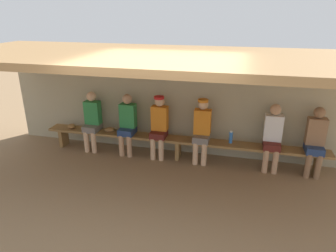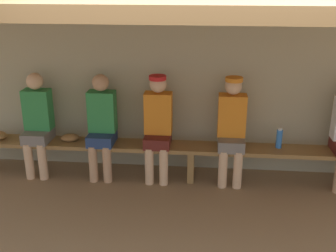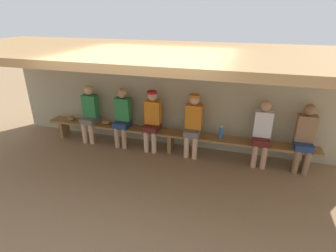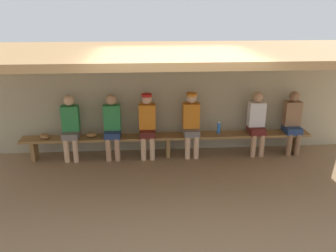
# 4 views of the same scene
# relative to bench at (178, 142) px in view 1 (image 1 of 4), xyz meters

# --- Properties ---
(ground_plane) EXTENTS (24.00, 24.00, 0.00)m
(ground_plane) POSITION_rel_bench_xyz_m (0.00, -1.55, -0.39)
(ground_plane) COLOR #8C6D4C
(back_wall) EXTENTS (8.00, 0.20, 2.20)m
(back_wall) POSITION_rel_bench_xyz_m (0.00, 0.45, 0.71)
(back_wall) COLOR tan
(back_wall) RESTS_ON ground
(dugout_roof) EXTENTS (8.00, 2.80, 0.12)m
(dugout_roof) POSITION_rel_bench_xyz_m (0.00, -0.85, 1.87)
(dugout_roof) COLOR #9E7547
(dugout_roof) RESTS_ON back_wall
(bench) EXTENTS (6.00, 0.36, 0.46)m
(bench) POSITION_rel_bench_xyz_m (0.00, 0.00, 0.00)
(bench) COLOR olive
(bench) RESTS_ON ground
(player_near_post) EXTENTS (0.34, 0.42, 1.34)m
(player_near_post) POSITION_rel_bench_xyz_m (2.64, 0.00, 0.34)
(player_near_post) COLOR navy
(player_near_post) RESTS_ON ground
(player_rightmost) EXTENTS (0.34, 0.42, 1.34)m
(player_rightmost) POSITION_rel_bench_xyz_m (-1.13, 0.00, 0.34)
(player_rightmost) COLOR navy
(player_rightmost) RESTS_ON ground
(player_with_sunglasses) EXTENTS (0.34, 0.42, 1.34)m
(player_with_sunglasses) POSITION_rel_bench_xyz_m (0.49, 0.00, 0.36)
(player_with_sunglasses) COLOR slate
(player_with_sunglasses) RESTS_ON ground
(player_leftmost) EXTENTS (0.34, 0.42, 1.34)m
(player_leftmost) POSITION_rel_bench_xyz_m (-1.97, 0.00, 0.34)
(player_leftmost) COLOR slate
(player_leftmost) RESTS_ON ground
(player_shirtless_tan) EXTENTS (0.34, 0.42, 1.34)m
(player_shirtless_tan) POSITION_rel_bench_xyz_m (-0.42, 0.00, 0.36)
(player_shirtless_tan) COLOR #591E19
(player_shirtless_tan) RESTS_ON ground
(player_in_blue) EXTENTS (0.34, 0.42, 1.34)m
(player_in_blue) POSITION_rel_bench_xyz_m (1.87, 0.00, 0.34)
(player_in_blue) COLOR #591E19
(player_in_blue) RESTS_ON ground
(water_bottle_blue) EXTENTS (0.07, 0.07, 0.26)m
(water_bottle_blue) POSITION_rel_bench_xyz_m (1.08, 0.04, 0.20)
(water_bottle_blue) COLOR blue
(water_bottle_blue) RESTS_ON bench
(baseball_glove_tan) EXTENTS (0.27, 0.21, 0.09)m
(baseball_glove_tan) POSITION_rel_bench_xyz_m (-1.57, 0.02, 0.12)
(baseball_glove_tan) COLOR olive
(baseball_glove_tan) RESTS_ON bench
(baseball_glove_worn) EXTENTS (0.29, 0.29, 0.09)m
(baseball_glove_worn) POSITION_rel_bench_xyz_m (-2.51, 0.01, 0.12)
(baseball_glove_worn) COLOR olive
(baseball_glove_worn) RESTS_ON bench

